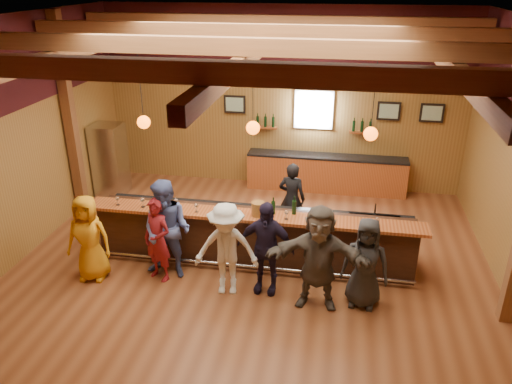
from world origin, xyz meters
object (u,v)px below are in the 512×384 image
bottle_a (273,207)px  back_bar_cabinet (326,173)px  customer_dark (365,263)px  bartender (292,198)px  customer_navy (265,247)px  customer_brown (318,257)px  customer_white (226,249)px  customer_redvest (158,240)px  customer_denim (167,230)px  stainless_fridge (110,160)px  ice_bucket (258,209)px  customer_orange (89,238)px  bar_counter (255,234)px

bottle_a → back_bar_cabinet: bearing=77.9°
customer_dark → bartender: customer_dark is taller
customer_navy → bartender: (0.21, 2.22, -0.06)m
customer_brown → back_bar_cabinet: bearing=91.8°
back_bar_cabinet → customer_dark: bearing=-79.7°
customer_white → customer_redvest: bearing=164.8°
customer_denim → stainless_fridge: bearing=136.9°
ice_bucket → customer_navy: bearing=-70.1°
bottle_a → stainless_fridge: bearing=149.2°
stainless_fridge → customer_orange: stainless_fridge is taller
back_bar_cabinet → customer_white: customer_white is taller
back_bar_cabinet → bar_counter: bearing=-108.3°
stainless_fridge → customer_orange: size_ratio=1.10×
bottle_a → customer_brown: bearing=-49.7°
bartender → back_bar_cabinet: bearing=-95.0°
stainless_fridge → bottle_a: bearing=-30.8°
customer_redvest → bottle_a: (1.97, 0.77, 0.44)m
back_bar_cabinet → customer_denim: size_ratio=2.13×
back_bar_cabinet → customer_redvest: (-2.78, -4.57, 0.32)m
back_bar_cabinet → customer_white: bearing=-107.1°
customer_dark → customer_redvest: bearing=-175.2°
stainless_fridge → customer_denim: 4.26m
ice_bucket → customer_denim: bearing=-161.3°
customer_redvest → customer_brown: (2.87, -0.30, 0.12)m
ice_bucket → customer_brown: bearing=-39.3°
back_bar_cabinet → customer_dark: size_ratio=2.51×
customer_white → customer_denim: bearing=157.7°
stainless_fridge → customer_dark: bearing=-30.3°
customer_brown → ice_bucket: size_ratio=7.05×
customer_denim → customer_white: 1.22m
ice_bucket → bartender: bearing=73.4°
customer_redvest → bartender: 3.08m
customer_brown → ice_bucket: customer_brown is taller
customer_orange → customer_white: 2.53m
customer_dark → ice_bucket: customer_dark is taller
bartender → customer_white: bearing=80.0°
bar_counter → customer_white: 1.28m
bartender → bar_counter: bearing=74.1°
customer_white → customer_navy: customer_navy is taller
back_bar_cabinet → customer_orange: bearing=-130.0°
customer_redvest → customer_navy: customer_navy is taller
customer_denim → customer_navy: size_ratio=1.10×
customer_brown → customer_dark: size_ratio=1.15×
customer_white → customer_dark: bearing=-4.8°
bartender → customer_orange: bearing=44.7°
customer_brown → ice_bucket: 1.54m
customer_white → customer_dark: customer_white is taller
bar_counter → customer_brown: 1.86m
bartender → bottle_a: bearing=91.7°
back_bar_cabinet → customer_white: 5.01m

